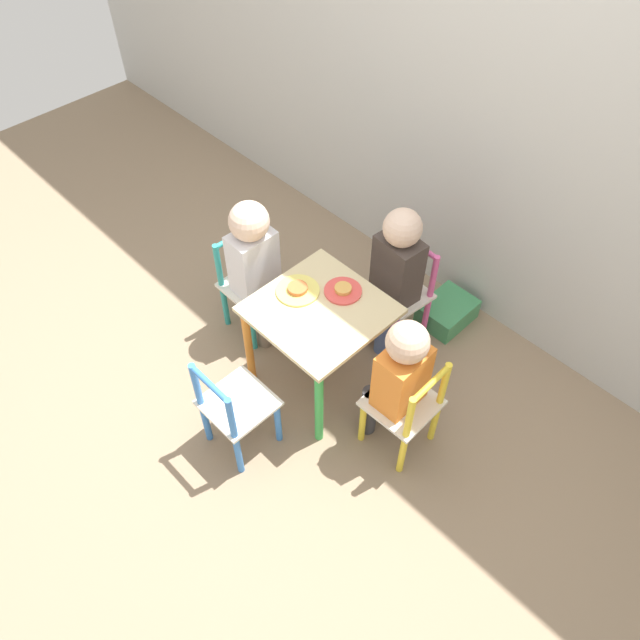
{
  "coord_description": "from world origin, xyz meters",
  "views": [
    {
      "loc": [
        1.21,
        -1.18,
        2.36
      ],
      "look_at": [
        0.0,
        0.0,
        0.41
      ],
      "focal_mm": 35.0,
      "sensor_mm": 36.0,
      "label": 1
    }
  ],
  "objects": [
    {
      "name": "house_wall",
      "position": [
        0.0,
        0.91,
        1.3
      ],
      "size": [
        6.0,
        0.06,
        2.6
      ],
      "color": "beige",
      "rests_on": "ground_plane"
    },
    {
      "name": "chair_pink",
      "position": [
        0.05,
        0.48,
        0.25
      ],
      "size": [
        0.28,
        0.28,
        0.52
      ],
      "rotation": [
        0.0,
        0.0,
        -0.1
      ],
      "color": "silver",
      "rests_on": "ground_plane"
    },
    {
      "name": "plate_left",
      "position": [
        -0.13,
        0.0,
        0.49
      ],
      "size": [
        0.18,
        0.18,
        0.03
      ],
      "color": "#EADB66",
      "rests_on": "kids_table"
    },
    {
      "name": "child_right",
      "position": [
        0.42,
        0.01,
        0.43
      ],
      "size": [
        0.22,
        0.2,
        0.72
      ],
      "rotation": [
        0.0,
        0.0,
        -1.54
      ],
      "color": "#38383D",
      "rests_on": "ground_plane"
    },
    {
      "name": "child_back",
      "position": [
        0.04,
        0.42,
        0.46
      ],
      "size": [
        0.21,
        0.22,
        0.76
      ],
      "rotation": [
        0.0,
        0.0,
        -0.1
      ],
      "color": "#4C608E",
      "rests_on": "ground_plane"
    },
    {
      "name": "chair_yellow",
      "position": [
        0.48,
        0.01,
        0.25
      ],
      "size": [
        0.27,
        0.27,
        0.52
      ],
      "rotation": [
        0.0,
        0.0,
        -1.54
      ],
      "color": "silver",
      "rests_on": "ground_plane"
    },
    {
      "name": "ground_plane",
      "position": [
        0.0,
        0.0,
        0.0
      ],
      "size": [
        6.0,
        6.0,
        0.0
      ],
      "primitive_type": "plane",
      "color": "#8C755B"
    },
    {
      "name": "storage_bin",
      "position": [
        0.18,
        0.7,
        0.06
      ],
      "size": [
        0.21,
        0.26,
        0.11
      ],
      "color": "#3D8E56",
      "rests_on": "ground_plane"
    },
    {
      "name": "chair_teal",
      "position": [
        -0.48,
        0.01,
        0.25
      ],
      "size": [
        0.27,
        0.27,
        0.52
      ],
      "rotation": [
        0.0,
        0.0,
        1.55
      ],
      "color": "silver",
      "rests_on": "ground_plane"
    },
    {
      "name": "kids_table",
      "position": [
        0.0,
        0.0,
        0.4
      ],
      "size": [
        0.51,
        0.51,
        0.48
      ],
      "color": "beige",
      "rests_on": "ground_plane"
    },
    {
      "name": "chair_blue",
      "position": [
        0.0,
        -0.48,
        0.25
      ],
      "size": [
        0.26,
        0.26,
        0.52
      ],
      "rotation": [
        0.0,
        0.0,
        -3.14
      ],
      "color": "silver",
      "rests_on": "ground_plane"
    },
    {
      "name": "child_left",
      "position": [
        -0.42,
        0.01,
        0.46
      ],
      "size": [
        0.22,
        0.2,
        0.76
      ],
      "rotation": [
        0.0,
        0.0,
        1.55
      ],
      "color": "#7A6B5B",
      "rests_on": "ground_plane"
    },
    {
      "name": "plate_back",
      "position": [
        0.0,
        0.13,
        0.49
      ],
      "size": [
        0.16,
        0.16,
        0.03
      ],
      "color": "#E54C47",
      "rests_on": "kids_table"
    }
  ]
}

